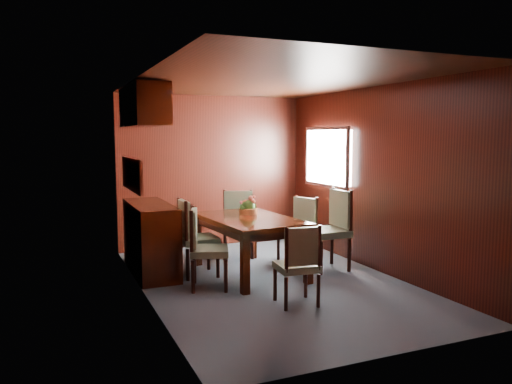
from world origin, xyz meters
name	(u,v)px	position (x,y,z in m)	size (l,w,h in m)	color
ground	(271,282)	(0.00, 0.00, 0.00)	(4.50, 4.50, 0.00)	#3E4955
room_shell	(252,147)	(-0.10, 0.33, 1.63)	(3.06, 4.52, 2.41)	black
sideboard	(151,238)	(-1.25, 1.00, 0.45)	(0.48, 1.40, 0.90)	black
dining_table	(249,225)	(-0.10, 0.43, 0.63)	(1.11, 1.64, 0.73)	black
chair_left_near	(203,244)	(-0.82, 0.08, 0.52)	(0.55, 0.56, 0.94)	black
chair_left_far	(192,233)	(-0.79, 0.64, 0.55)	(0.46, 0.47, 0.98)	black
chair_right_near	(332,225)	(1.01, 0.25, 0.59)	(0.49, 0.51, 1.07)	black
chair_right_far	(300,226)	(0.80, 0.75, 0.51)	(0.54, 0.56, 0.91)	black
chair_head	(299,261)	(-0.10, -0.90, 0.48)	(0.45, 0.43, 0.86)	black
chair_foot	(238,219)	(0.14, 1.45, 0.54)	(0.58, 0.57, 0.97)	black
flower_centerpiece	(248,205)	(0.00, 0.72, 0.86)	(0.26, 0.26, 0.26)	#A45D32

